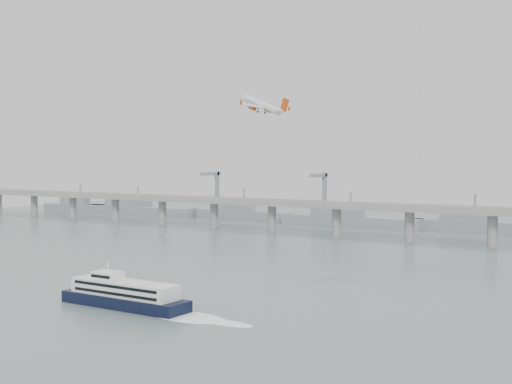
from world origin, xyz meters
The scene contains 5 objects.
ground centered at (0.00, 0.00, 0.00)m, with size 900.00×900.00×0.00m, color slate.
bridge centered at (-1.15, 200.00, 17.65)m, with size 800.00×22.00×23.90m.
distant_fleet centered at (-155.36, 265.08, 6.22)m, with size 453.00×60.90×40.00m.
ferry centered at (4.00, -34.94, 4.22)m, with size 82.40×14.58×15.56m.
airliner centered at (-15.96, 86.44, 78.08)m, with size 35.60×33.02×14.42m.
Camera 1 is at (168.30, -206.69, 50.79)m, focal length 48.00 mm.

